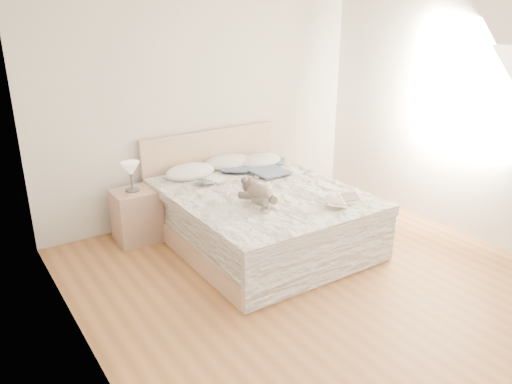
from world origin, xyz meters
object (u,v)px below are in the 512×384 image
nightstand (137,216)px  childrens_book (343,200)px  bed (257,214)px  photo_book (210,180)px  table_lamp (131,171)px  teddy_bear (259,201)px

nightstand → childrens_book: bearing=-45.7°
bed → photo_book: size_ratio=7.61×
table_lamp → photo_book: table_lamp is taller
table_lamp → teddy_bear: 1.40m
table_lamp → childrens_book: table_lamp is taller
bed → table_lamp: size_ratio=6.98×
bed → photo_book: bed is taller
teddy_bear → nightstand: bearing=124.7°
nightstand → table_lamp: (-0.02, -0.00, 0.50)m
bed → teddy_bear: 0.60m
bed → childrens_book: 0.96m
bed → childrens_book: (0.44, -0.80, 0.32)m
childrens_book → table_lamp: bearing=165.8°
bed → photo_book: (-0.34, 0.39, 0.32)m
nightstand → teddy_bear: (0.79, -1.14, 0.37)m
photo_book → childrens_book: bearing=-75.3°
bed → teddy_bear: bearing=-121.5°
photo_book → teddy_bear: bearing=-102.8°
nightstand → photo_book: 0.86m
photo_book → childrens_book: childrens_book is taller
nightstand → table_lamp: table_lamp is taller
table_lamp → childrens_book: (1.50, -1.52, -0.15)m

